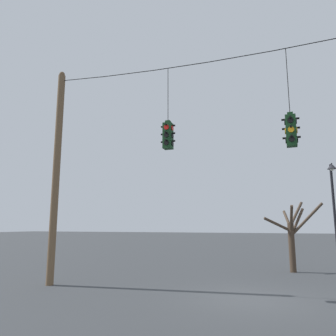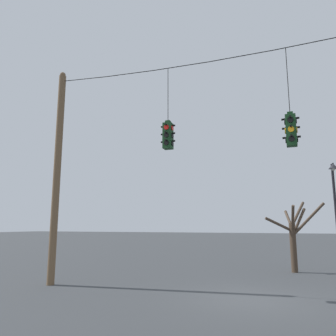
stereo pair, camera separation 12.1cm
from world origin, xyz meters
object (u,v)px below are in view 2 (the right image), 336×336
(street_lamp, at_px, (335,198))
(bare_tree, at_px, (294,234))
(traffic_light_near_right_pole, at_px, (168,135))
(traffic_light_over_intersection, at_px, (291,130))
(utility_pole_left, at_px, (57,173))

(street_lamp, relative_size, bare_tree, 1.42)
(traffic_light_near_right_pole, height_order, traffic_light_over_intersection, traffic_light_near_right_pole)
(street_lamp, bearing_deg, utility_pole_left, -153.77)
(traffic_light_near_right_pole, height_order, street_lamp, traffic_light_near_right_pole)
(traffic_light_over_intersection, bearing_deg, bare_tree, 91.05)
(utility_pole_left, bearing_deg, traffic_light_over_intersection, 0.00)
(utility_pole_left, distance_m, bare_tree, 12.55)
(utility_pole_left, bearing_deg, traffic_light_near_right_pole, 0.00)
(traffic_light_over_intersection, distance_m, street_lamp, 6.24)
(traffic_light_near_right_pole, relative_size, street_lamp, 0.62)
(street_lamp, bearing_deg, traffic_light_near_right_pole, -137.87)
(traffic_light_near_right_pole, bearing_deg, traffic_light_over_intersection, -0.00)
(bare_tree, bearing_deg, utility_pole_left, -141.30)
(traffic_light_near_right_pole, bearing_deg, street_lamp, 42.13)
(traffic_light_near_right_pole, height_order, bare_tree, traffic_light_near_right_pole)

